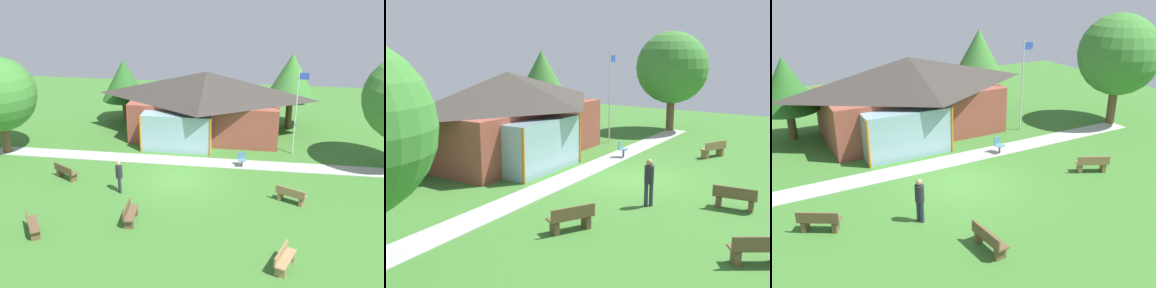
% 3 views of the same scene
% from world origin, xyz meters
% --- Properties ---
extents(ground_plane, '(44.00, 44.00, 0.00)m').
position_xyz_m(ground_plane, '(0.00, 0.00, 0.00)').
color(ground_plane, '#3D752D').
extents(pavilion, '(10.69, 7.21, 4.37)m').
position_xyz_m(pavilion, '(0.44, 7.28, 2.27)').
color(pavilion, brown).
rests_on(pavilion, ground_plane).
extents(footpath, '(24.33, 1.45, 0.03)m').
position_xyz_m(footpath, '(0.00, 2.44, 0.01)').
color(footpath, '#ADADA8').
rests_on(footpath, ground_plane).
extents(flagpole, '(0.64, 0.08, 5.27)m').
position_xyz_m(flagpole, '(6.31, 4.61, 2.92)').
color(flagpole, silver).
rests_on(flagpole, ground_plane).
extents(bench_mid_right, '(1.54, 1.04, 0.84)m').
position_xyz_m(bench_mid_right, '(5.84, -1.76, 0.40)').
color(bench_mid_right, olive).
rests_on(bench_mid_right, ground_plane).
extents(bench_mid_left, '(1.52, 1.12, 0.84)m').
position_xyz_m(bench_mid_left, '(-6.22, -0.87, 0.40)').
color(bench_mid_left, brown).
rests_on(bench_mid_left, ground_plane).
extents(bench_front_center, '(0.57, 1.53, 0.84)m').
position_xyz_m(bench_front_center, '(-1.51, -4.66, 0.40)').
color(bench_front_center, brown).
rests_on(bench_front_center, ground_plane).
extents(patio_chair_lawn_spare, '(0.53, 0.53, 0.86)m').
position_xyz_m(patio_chair_lawn_spare, '(3.24, 2.18, 0.42)').
color(patio_chair_lawn_spare, teal).
rests_on(patio_chair_lawn_spare, ground_plane).
extents(visitor_strolling_lawn, '(0.34, 0.34, 1.74)m').
position_xyz_m(visitor_strolling_lawn, '(-2.81, -1.95, 1.02)').
color(visitor_strolling_lawn, '#2D3347').
rests_on(visitor_strolling_lawn, ground_plane).
extents(tree_east_hedge, '(4.77, 4.77, 6.62)m').
position_xyz_m(tree_east_hedge, '(11.98, 3.02, 4.22)').
color(tree_east_hedge, brown).
rests_on(tree_east_hedge, ground_plane).
extents(tree_behind_pavilion_right, '(3.52, 3.52, 5.37)m').
position_xyz_m(tree_behind_pavilion_right, '(6.22, 9.53, 3.76)').
color(tree_behind_pavilion_right, brown).
rests_on(tree_behind_pavilion_right, ground_plane).
extents(tree_behind_pavilion_left, '(3.26, 3.26, 4.60)m').
position_xyz_m(tree_behind_pavilion_left, '(-5.84, 9.36, 3.11)').
color(tree_behind_pavilion_left, brown).
rests_on(tree_behind_pavilion_left, ground_plane).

